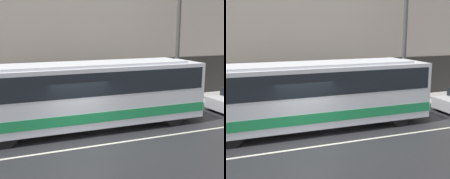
{
  "view_description": "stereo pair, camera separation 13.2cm",
  "coord_description": "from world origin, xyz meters",
  "views": [
    {
      "loc": [
        -3.5,
        -11.52,
        4.79
      ],
      "look_at": [
        1.98,
        2.21,
        1.84
      ],
      "focal_mm": 50.0,
      "sensor_mm": 36.0,
      "label": 1
    },
    {
      "loc": [
        -3.37,
        -11.57,
        4.79
      ],
      "look_at": [
        1.98,
        2.21,
        1.84
      ],
      "focal_mm": 50.0,
      "sensor_mm": 36.0,
      "label": 2
    }
  ],
  "objects": [
    {
      "name": "utility_pole_near",
      "position": [
        7.36,
        4.84,
        4.37
      ],
      "size": [
        0.24,
        0.24,
        8.46
      ],
      "color": "#4C4C4F",
      "rests_on": "sidewalk"
    },
    {
      "name": "sidewalk",
      "position": [
        0.0,
        5.35,
        0.07
      ],
      "size": [
        60.0,
        2.7,
        0.14
      ],
      "color": "#A09E99",
      "rests_on": "ground_plane"
    },
    {
      "name": "lane_stripe",
      "position": [
        0.0,
        0.0,
        0.0
      ],
      "size": [
        54.0,
        0.14,
        0.01
      ],
      "color": "beige",
      "rests_on": "ground_plane"
    },
    {
      "name": "pedestrian_waiting",
      "position": [
        0.14,
        4.74,
        0.97
      ],
      "size": [
        0.36,
        0.36,
        1.77
      ],
      "color": "maroon",
      "rests_on": "sidewalk"
    },
    {
      "name": "transit_bus",
      "position": [
        0.48,
        2.21,
        1.8
      ],
      "size": [
        11.96,
        2.52,
        3.19
      ],
      "color": "silver",
      "rests_on": "ground_plane"
    },
    {
      "name": "ground_plane",
      "position": [
        0.0,
        0.0,
        0.0
      ],
      "size": [
        60.0,
        60.0,
        0.0
      ],
      "primitive_type": "plane",
      "color": "#262628"
    }
  ]
}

